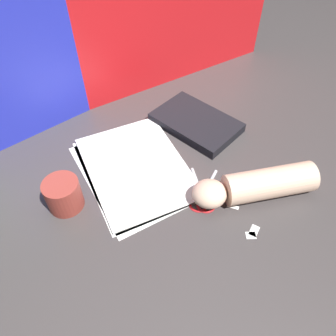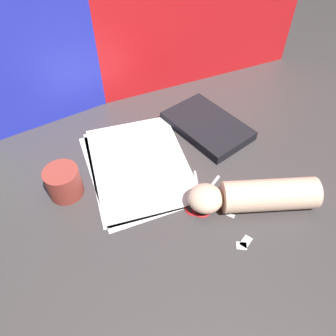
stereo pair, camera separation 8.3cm
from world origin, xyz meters
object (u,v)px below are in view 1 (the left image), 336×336
book_closed (196,123)px  hand_forearm (256,185)px  scissors (203,196)px  mug (63,195)px  paper_stack (135,169)px

book_closed → hand_forearm: size_ratio=0.91×
scissors → mug: 0.35m
paper_stack → book_closed: (0.25, 0.07, 0.01)m
paper_stack → scissors: size_ratio=2.43×
mug → hand_forearm: bearing=-26.2°
book_closed → hand_forearm: 0.30m
mug → paper_stack: bearing=5.8°
book_closed → hand_forearm: hand_forearm is taller
paper_stack → book_closed: size_ratio=1.26×
book_closed → mug: 0.46m
paper_stack → hand_forearm: bearing=-45.6°
paper_stack → scissors: bearing=-57.9°
mug → scissors: bearing=-26.2°
scissors → paper_stack: bearing=122.1°
paper_stack → mug: 0.21m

